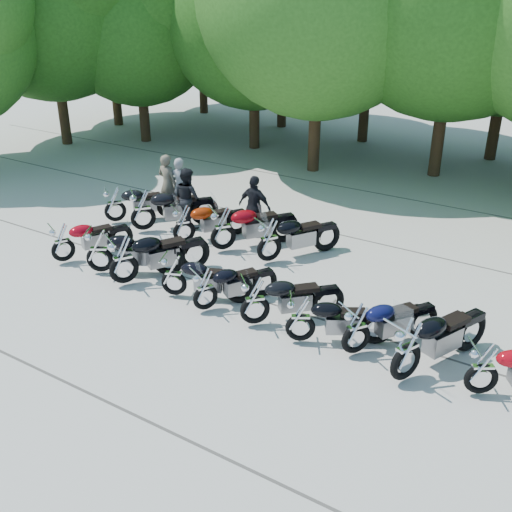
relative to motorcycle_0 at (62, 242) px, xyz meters
The scene contains 26 objects.
ground 5.27m from the motorcycle_0, ahead, with size 90.00×90.00×0.00m, color #A6A296.
tree_0 16.85m from the motorcycle_0, 129.21° to the left, with size 7.50×7.50×9.21m.
tree_1 13.50m from the motorcycle_0, 122.39° to the left, with size 6.97×6.97×8.55m.
tree_2 13.38m from the motorcycle_0, 99.36° to the left, with size 7.31×7.31×8.97m.
tree_9 19.65m from the motorcycle_0, 115.92° to the left, with size 7.59×7.59×9.32m.
tree_10 17.52m from the motorcycle_0, 100.56° to the left, with size 7.78×7.78×9.55m.
tree_11 16.74m from the motorcycle_0, 84.79° to the left, with size 7.56×7.56×9.28m.
motorcycle_0 is the anchor object (origin of this frame).
motorcycle_1 1.26m from the motorcycle_0, ahead, with size 0.72×2.35×1.33m, color black, non-canonical shape.
motorcycle_2 2.20m from the motorcycle_0, ahead, with size 0.77×2.52×1.42m, color black, non-canonical shape.
motorcycle_3 3.57m from the motorcycle_0, ahead, with size 0.64×2.10×1.18m, color black, non-canonical shape.
motorcycle_4 4.57m from the motorcycle_0, ahead, with size 0.62×2.05×1.16m, color black, non-canonical shape.
motorcycle_5 5.82m from the motorcycle_0, ahead, with size 0.68×2.24×1.27m, color black, non-canonical shape.
motorcycle_6 6.94m from the motorcycle_0, ahead, with size 0.64×2.10×1.19m, color black, non-canonical shape.
motorcycle_7 8.05m from the motorcycle_0, ahead, with size 0.68×2.22×1.25m, color #0C0F37, non-canonical shape.
motorcycle_8 9.16m from the motorcycle_0, ahead, with size 0.77×2.54×1.44m, color black, non-canonical shape.
motorcycle_9 10.42m from the motorcycle_0, ahead, with size 0.64×2.11×1.20m, color #9C050F, non-canonical shape.
motorcycle_10 2.87m from the motorcycle_0, 107.17° to the left, with size 0.68×2.24×1.27m, color black, non-canonical shape.
motorcycle_11 2.70m from the motorcycle_0, 83.00° to the left, with size 0.77×2.53×1.43m, color black, non-canonical shape.
motorcycle_12 3.21m from the motorcycle_0, 54.29° to the left, with size 0.68×2.24×1.27m, color #982405, non-canonical shape.
motorcycle_13 4.14m from the motorcycle_0, 42.25° to the left, with size 0.76×2.50×1.41m, color maroon, non-canonical shape.
motorcycle_14 5.30m from the motorcycle_0, 32.28° to the left, with size 0.74×2.42×1.37m, color black, non-canonical shape.
rider_0 4.37m from the motorcycle_0, 91.76° to the left, with size 0.67×0.44×1.85m, color brown.
rider_1 3.89m from the motorcycle_0, 72.53° to the left, with size 0.87×0.68×1.79m, color black.
rider_2 5.24m from the motorcycle_0, 52.14° to the left, with size 1.05×0.44×1.79m, color black.
rider_3 4.48m from the motorcycle_0, 86.57° to the left, with size 0.65×0.43×1.78m, color gray.
Camera 1 is at (6.45, -8.69, 6.75)m, focal length 42.00 mm.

